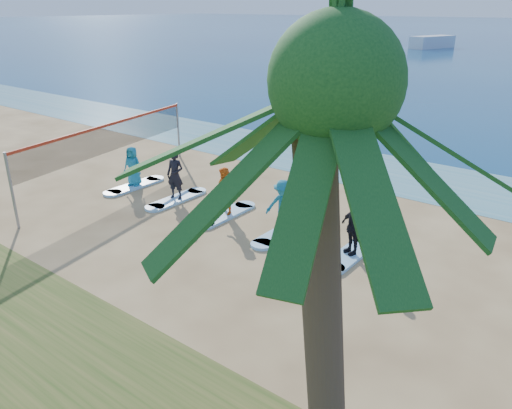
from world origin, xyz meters
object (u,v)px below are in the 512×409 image
Objects in this scene: boat_offshore_a at (431,48)px; student_2 at (225,191)px; surfboard_1 at (177,199)px; student_4 at (353,228)px; surfboard_0 at (135,186)px; volleyball_net at (109,138)px; surfboard_2 at (225,215)px; student_3 at (283,206)px; surfboard_4 at (350,254)px; surfboard_3 at (283,233)px; student_0 at (133,166)px; palm_tree at (336,86)px; student_1 at (175,175)px.

student_2 is (19.37, -73.93, 0.88)m from boat_offshore_a.
surfboard_1 is 1.42× the size of student_4.
boat_offshore_a is 75.37m from surfboard_0.
surfboard_0 is at bearing -164.66° from student_2.
surfboard_2 is at bearing 3.90° from volleyball_net.
student_3 is 2.51m from surfboard_4.
student_3 is at bearing 0.00° from surfboard_3.
student_4 is at bearing 15.34° from student_2.
surfboard_4 is at bearing 0.00° from student_4.
boat_offshore_a is 3.85× the size of surfboard_4.
student_3 reaches higher than surfboard_3.
student_4 is at bearing 2.10° from volleyball_net.
volleyball_net is 1.05× the size of boat_offshore_a.
student_2 is 1.03× the size of student_4.
boat_offshore_a is at bearing 120.02° from student_2.
boat_offshore_a is at bearing 108.03° from surfboard_4.
volleyball_net is 4.05× the size of surfboard_0.
surfboard_4 is at bearing 0.00° from surfboard_1.
student_4 is (4.70, 0.00, 0.82)m from surfboard_2.
surfboard_2 is at bearing 0.00° from surfboard_1.
surfboard_3 is at bearing 2.73° from volleyball_net.
boat_offshore_a is at bearing 81.44° from student_0.
student_0 is at bearing 180.00° from surfboard_4.
palm_tree is 0.83× the size of boat_offshore_a.
volleyball_net is 5.77× the size of student_4.
student_4 is (-2.93, 6.77, -4.94)m from palm_tree.
palm_tree is 8.88m from student_4.
surfboard_4 is at bearing 0.00° from surfboard_0.
surfboard_3 is (7.06, 0.00, -0.81)m from student_0.
surfboard_0 is 4.70m from surfboard_2.
student_1 is 1.06× the size of student_3.
boat_offshore_a is 4.76× the size of student_1.
student_4 is (10.17, 0.37, -1.04)m from volleyball_net.
palm_tree is at bearing -54.93° from boat_offshore_a.
surfboard_4 is at bearing -14.86° from student_1.
surfboard_1 is at bearing 0.00° from surfboard_0.
student_1 reaches higher than student_4.
volleyball_net is at bearing -173.82° from student_0.
volleyball_net is 2.05m from surfboard_0.
student_4 is at bearing 0.00° from surfboard_1.
surfboard_3 is (4.70, 0.00, -0.93)m from student_1.
student_3 reaches higher than student_4.
student_0 reaches higher than surfboard_4.
surfboard_0 is (14.66, -73.93, 0.04)m from boat_offshore_a.
student_3 is at bearing 0.00° from surfboard_0.
student_1 is 0.81× the size of surfboard_3.
surfboard_3 is at bearing 0.00° from surfboard_1.
boat_offshore_a is 5.32× the size of student_2.
boat_offshore_a is at bearing 108.50° from palm_tree.
surfboard_1 is (2.35, 0.00, 0.00)m from surfboard_0.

